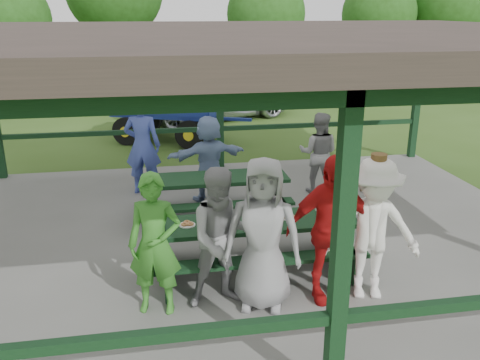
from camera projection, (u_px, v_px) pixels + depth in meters
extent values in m
plane|color=#345219|center=(252.00, 239.00, 8.39)|extent=(90.00, 90.00, 0.00)
cube|color=slate|center=(252.00, 236.00, 8.37)|extent=(10.00, 8.00, 0.10)
cube|color=black|center=(341.00, 257.00, 4.33)|extent=(0.15, 0.15, 3.00)
cube|color=black|center=(220.00, 103.00, 11.42)|extent=(0.15, 0.15, 3.00)
cube|color=black|center=(417.00, 96.00, 12.21)|extent=(0.15, 0.15, 3.00)
cube|color=black|center=(56.00, 347.00, 4.13)|extent=(4.65, 0.10, 0.10)
cube|color=black|center=(113.00, 133.00, 11.22)|extent=(4.65, 0.10, 0.10)
cube|color=black|center=(321.00, 125.00, 12.01)|extent=(4.65, 0.10, 0.10)
cube|color=black|center=(353.00, 93.00, 3.88)|extent=(9.80, 0.15, 0.20)
cube|color=black|center=(219.00, 38.00, 10.97)|extent=(9.80, 0.15, 0.20)
cube|color=#312923|center=(254.00, 37.00, 7.36)|extent=(10.60, 8.60, 0.24)
cube|color=black|center=(254.00, 223.00, 6.97)|extent=(2.84, 0.75, 0.06)
cube|color=black|center=(263.00, 261.00, 6.55)|extent=(2.84, 0.28, 0.05)
cube|color=black|center=(247.00, 226.00, 7.58)|extent=(2.84, 0.28, 0.05)
cube|color=black|center=(165.00, 252.00, 6.88)|extent=(0.06, 0.70, 0.75)
cube|color=black|center=(339.00, 239.00, 7.29)|extent=(0.06, 0.70, 0.75)
cube|color=black|center=(165.00, 262.00, 6.93)|extent=(0.06, 1.39, 0.45)
cube|color=black|center=(338.00, 248.00, 7.33)|extent=(0.06, 1.39, 0.45)
cube|color=black|center=(216.00, 178.00, 8.79)|extent=(2.47, 0.75, 0.06)
cube|color=black|center=(221.00, 206.00, 8.37)|extent=(2.47, 0.28, 0.05)
cube|color=black|center=(213.00, 184.00, 9.41)|extent=(2.47, 0.28, 0.05)
cube|color=black|center=(156.00, 201.00, 8.73)|extent=(0.06, 0.70, 0.75)
cube|color=black|center=(275.00, 193.00, 9.08)|extent=(0.06, 0.70, 0.75)
cube|color=black|center=(156.00, 209.00, 8.78)|extent=(0.06, 1.39, 0.45)
cube|color=black|center=(275.00, 201.00, 9.13)|extent=(0.06, 1.39, 0.45)
cylinder|color=white|center=(187.00, 225.00, 6.81)|extent=(0.22, 0.22, 0.01)
torus|color=#AC6C3D|center=(184.00, 224.00, 6.78)|extent=(0.10, 0.10, 0.03)
torus|color=#AC6C3D|center=(190.00, 224.00, 6.79)|extent=(0.10, 0.10, 0.03)
torus|color=#AC6C3D|center=(187.00, 222.00, 6.84)|extent=(0.10, 0.10, 0.03)
cylinder|color=white|center=(232.00, 222.00, 6.91)|extent=(0.22, 0.22, 0.01)
torus|color=#AC6C3D|center=(230.00, 221.00, 6.88)|extent=(0.10, 0.10, 0.03)
torus|color=#AC6C3D|center=(236.00, 221.00, 6.89)|extent=(0.10, 0.10, 0.03)
torus|color=#AC6C3D|center=(232.00, 219.00, 6.94)|extent=(0.10, 0.10, 0.03)
cylinder|color=white|center=(289.00, 218.00, 7.04)|extent=(0.22, 0.22, 0.01)
torus|color=#AC6C3D|center=(287.00, 217.00, 7.01)|extent=(0.10, 0.10, 0.03)
torus|color=#AC6C3D|center=(293.00, 217.00, 7.02)|extent=(0.10, 0.10, 0.03)
torus|color=#AC6C3D|center=(289.00, 215.00, 7.08)|extent=(0.10, 0.10, 0.03)
cylinder|color=white|center=(331.00, 215.00, 7.14)|extent=(0.22, 0.22, 0.01)
torus|color=#AC6C3D|center=(329.00, 214.00, 7.11)|extent=(0.10, 0.10, 0.03)
torus|color=#AC6C3D|center=(334.00, 214.00, 7.12)|extent=(0.10, 0.10, 0.03)
torus|color=#AC6C3D|center=(330.00, 212.00, 7.18)|extent=(0.10, 0.10, 0.03)
cylinder|color=#381E0F|center=(201.00, 226.00, 6.65)|extent=(0.06, 0.06, 0.10)
cylinder|color=#381E0F|center=(250.00, 223.00, 6.76)|extent=(0.06, 0.06, 0.10)
cylinder|color=#381E0F|center=(275.00, 221.00, 6.82)|extent=(0.06, 0.06, 0.10)
cylinder|color=#381E0F|center=(342.00, 216.00, 6.97)|extent=(0.06, 0.06, 0.10)
cylinder|color=#381E0F|center=(345.00, 216.00, 6.98)|extent=(0.06, 0.06, 0.10)
cylinder|color=#381E0F|center=(346.00, 216.00, 6.98)|extent=(0.06, 0.06, 0.10)
cone|color=white|center=(266.00, 211.00, 7.17)|extent=(0.09, 0.09, 0.10)
cone|color=white|center=(286.00, 209.00, 7.22)|extent=(0.09, 0.09, 0.10)
cone|color=white|center=(318.00, 207.00, 7.29)|extent=(0.09, 0.09, 0.10)
cone|color=white|center=(324.00, 207.00, 7.31)|extent=(0.09, 0.09, 0.10)
imported|color=#388729|center=(155.00, 245.00, 5.97)|extent=(0.71, 0.54, 1.75)
imported|color=gray|center=(223.00, 238.00, 6.13)|extent=(0.92, 0.75, 1.77)
imported|color=gray|center=(263.00, 234.00, 6.06)|extent=(1.06, 0.84, 1.90)
imported|color=red|center=(330.00, 229.00, 6.21)|extent=(1.12, 0.48, 1.90)
imported|color=white|center=(372.00, 230.00, 6.27)|extent=(1.31, 0.92, 1.83)
cylinder|color=brown|center=(378.00, 163.00, 6.00)|extent=(0.38, 0.38, 0.02)
cylinder|color=brown|center=(379.00, 158.00, 5.98)|extent=(0.23, 0.23, 0.11)
imported|color=#7D96C1|center=(209.00, 158.00, 9.58)|extent=(1.60, 0.80, 1.65)
imported|color=#4151A9|center=(143.00, 146.00, 9.91)|extent=(0.79, 0.60, 1.94)
imported|color=gray|center=(318.00, 153.00, 9.99)|extent=(0.97, 0.88, 1.62)
imported|color=silver|center=(213.00, 94.00, 17.52)|extent=(6.32, 4.50, 1.60)
cube|color=navy|center=(167.00, 112.00, 14.39)|extent=(3.20, 2.47, 0.12)
cube|color=navy|center=(157.00, 108.00, 13.65)|extent=(2.65, 1.21, 0.41)
cube|color=navy|center=(176.00, 99.00, 14.96)|extent=(2.65, 1.21, 0.41)
cube|color=navy|center=(120.00, 101.00, 14.63)|extent=(0.64, 1.34, 0.41)
cube|color=navy|center=(216.00, 105.00, 13.98)|extent=(0.64, 1.34, 0.41)
cylinder|color=black|center=(126.00, 131.00, 14.03)|extent=(0.79, 0.48, 0.78)
cylinder|color=yellow|center=(126.00, 131.00, 14.03)|extent=(0.35, 0.32, 0.29)
cylinder|color=black|center=(149.00, 120.00, 15.44)|extent=(0.79, 0.48, 0.78)
cylinder|color=yellow|center=(149.00, 120.00, 15.44)|extent=(0.35, 0.32, 0.29)
cylinder|color=black|center=(189.00, 135.00, 13.61)|extent=(0.79, 0.48, 0.78)
cylinder|color=yellow|center=(189.00, 135.00, 13.61)|extent=(0.35, 0.32, 0.29)
cylinder|color=black|center=(207.00, 123.00, 15.02)|extent=(0.79, 0.48, 0.78)
cylinder|color=yellow|center=(207.00, 123.00, 15.02)|extent=(0.35, 0.32, 0.29)
cube|color=navy|center=(234.00, 119.00, 13.98)|extent=(0.97, 0.49, 0.08)
cone|color=#F2590C|center=(118.00, 97.00, 14.61)|extent=(0.18, 0.38, 0.41)
cylinder|color=black|center=(17.00, 75.00, 19.26)|extent=(0.36, 0.36, 2.38)
sphere|color=#204913|center=(9.00, 19.00, 18.60)|extent=(3.05, 3.05, 3.05)
cylinder|color=black|center=(119.00, 56.00, 22.43)|extent=(0.36, 0.36, 3.24)
cylinder|color=black|center=(265.00, 68.00, 21.32)|extent=(0.36, 0.36, 2.49)
sphere|color=#204913|center=(266.00, 14.00, 20.63)|extent=(3.19, 3.19, 3.19)
cylinder|color=black|center=(375.00, 64.00, 22.60)|extent=(0.36, 0.36, 2.48)
sphere|color=#204913|center=(379.00, 14.00, 21.92)|extent=(3.18, 3.18, 3.18)
cylinder|color=black|center=(442.00, 60.00, 23.02)|extent=(0.36, 0.36, 2.75)
sphere|color=#204913|center=(449.00, 5.00, 22.26)|extent=(3.51, 3.51, 3.51)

